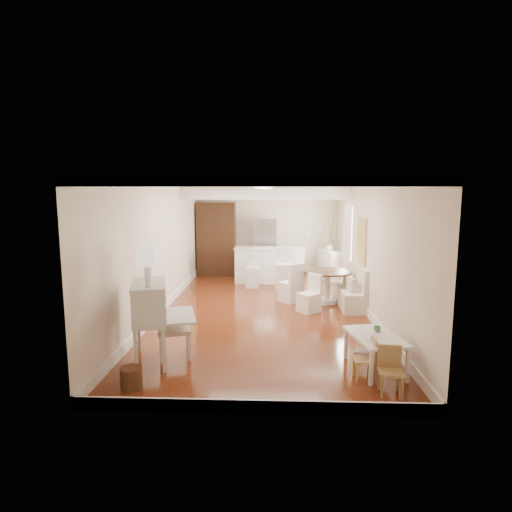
# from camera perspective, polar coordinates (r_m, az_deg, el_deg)

# --- Properties ---
(room) EXTENTS (9.00, 9.04, 2.82)m
(room) POSITION_cam_1_polar(r_m,az_deg,el_deg) (9.63, 1.34, 4.61)
(room) COLOR maroon
(room) RESTS_ON ground
(secretary_bureau) EXTENTS (1.22, 1.24, 1.28)m
(secretary_bureau) POSITION_cam_1_polar(r_m,az_deg,el_deg) (6.89, -13.97, -8.62)
(secretary_bureau) COLOR beige
(secretary_bureau) RESTS_ON ground
(gustavian_armchair) EXTENTS (0.67, 0.67, 0.96)m
(gustavian_armchair) POSITION_cam_1_polar(r_m,az_deg,el_deg) (7.06, -10.84, -9.46)
(gustavian_armchair) COLOR silver
(gustavian_armchair) RESTS_ON ground
(wicker_basket) EXTENTS (0.33, 0.33, 0.29)m
(wicker_basket) POSITION_cam_1_polar(r_m,az_deg,el_deg) (6.25, -16.29, -15.34)
(wicker_basket) COLOR #4C2C18
(wicker_basket) RESTS_ON ground
(kids_table) EXTENTS (0.84, 1.18, 0.54)m
(kids_table) POSITION_cam_1_polar(r_m,az_deg,el_deg) (6.77, 15.55, -12.32)
(kids_table) COLOR white
(kids_table) RESTS_ON ground
(kids_chair_a) EXTENTS (0.30, 0.30, 0.62)m
(kids_chair_a) POSITION_cam_1_polar(r_m,az_deg,el_deg) (6.38, 14.23, -13.17)
(kids_chair_a) COLOR tan
(kids_chair_a) RESTS_ON ground
(kids_chair_b) EXTENTS (0.31, 0.31, 0.50)m
(kids_chair_b) POSITION_cam_1_polar(r_m,az_deg,el_deg) (6.87, 14.12, -12.09)
(kids_chair_b) COLOR #A87F4C
(kids_chair_b) RESTS_ON ground
(kids_chair_c) EXTENTS (0.34, 0.34, 0.64)m
(kids_chair_c) POSITION_cam_1_polar(r_m,az_deg,el_deg) (6.06, 17.53, -14.42)
(kids_chair_c) COLOR olive
(kids_chair_c) RESTS_ON ground
(banquette) EXTENTS (0.52, 1.60, 0.98)m
(banquette) POSITION_cam_1_polar(r_m,az_deg,el_deg) (10.17, 12.41, -3.87)
(banquette) COLOR silver
(banquette) RESTS_ON ground
(dining_table) EXTENTS (1.19, 1.19, 0.78)m
(dining_table) POSITION_cam_1_polar(r_m,az_deg,el_deg) (10.42, 9.47, -4.07)
(dining_table) COLOR #422515
(dining_table) RESTS_ON ground
(slip_chair_near) EXTENTS (0.58, 0.57, 0.84)m
(slip_chair_near) POSITION_cam_1_polar(r_m,az_deg,el_deg) (9.55, 7.08, -4.97)
(slip_chair_near) COLOR white
(slip_chair_near) RESTS_ON ground
(slip_chair_far) EXTENTS (0.65, 0.65, 0.96)m
(slip_chair_far) POSITION_cam_1_polar(r_m,az_deg,el_deg) (10.37, 4.66, -3.53)
(slip_chair_far) COLOR white
(slip_chair_far) RESTS_ON ground
(breakfast_counter) EXTENTS (2.05, 0.65, 1.03)m
(breakfast_counter) POSITION_cam_1_polar(r_m,az_deg,el_deg) (12.56, 1.81, -1.21)
(breakfast_counter) COLOR white
(breakfast_counter) RESTS_ON ground
(bar_stool_left) EXTENTS (0.37, 0.37, 0.90)m
(bar_stool_left) POSITION_cam_1_polar(r_m,az_deg,el_deg) (11.88, -0.46, -2.08)
(bar_stool_left) COLOR white
(bar_stool_left) RESTS_ON ground
(bar_stool_right) EXTENTS (0.46, 0.46, 1.12)m
(bar_stool_right) POSITION_cam_1_polar(r_m,az_deg,el_deg) (11.70, 3.74, -1.72)
(bar_stool_right) COLOR silver
(bar_stool_right) RESTS_ON ground
(pantry_cabinet) EXTENTS (1.20, 0.60, 2.30)m
(pantry_cabinet) POSITION_cam_1_polar(r_m,az_deg,el_deg) (13.66, -5.29, 2.24)
(pantry_cabinet) COLOR #381E11
(pantry_cabinet) RESTS_ON ground
(fridge) EXTENTS (0.75, 0.65, 1.80)m
(fridge) POSITION_cam_1_polar(r_m,az_deg,el_deg) (13.54, 2.70, 1.15)
(fridge) COLOR silver
(fridge) RESTS_ON ground
(sideboard) EXTENTS (0.69, 1.01, 0.89)m
(sideboard) POSITION_cam_1_polar(r_m,az_deg,el_deg) (13.17, 9.86, -1.19)
(sideboard) COLOR white
(sideboard) RESTS_ON ground
(pencil_cup) EXTENTS (0.11, 0.11, 0.08)m
(pencil_cup) POSITION_cam_1_polar(r_m,az_deg,el_deg) (6.85, 15.84, -9.33)
(pencil_cup) COLOR #569356
(pencil_cup) RESTS_ON kids_table
(branch_vase) EXTENTS (0.23, 0.23, 0.22)m
(branch_vase) POSITION_cam_1_polar(r_m,az_deg,el_deg) (13.10, 9.81, 1.20)
(branch_vase) COLOR white
(branch_vase) RESTS_ON sideboard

